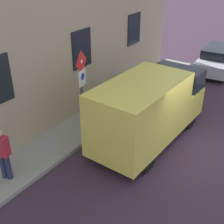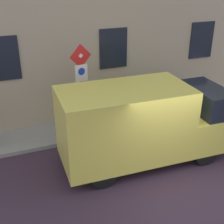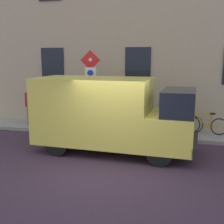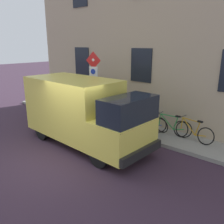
% 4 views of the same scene
% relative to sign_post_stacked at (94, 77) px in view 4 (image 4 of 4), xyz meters
% --- Properties ---
extents(ground_plane, '(80.00, 80.00, 0.00)m').
position_rel_sign_post_stacked_xyz_m(ground_plane, '(-3.39, -1.67, -2.28)').
color(ground_plane, '#372635').
extents(sidewalk_slab, '(1.60, 16.47, 0.14)m').
position_rel_sign_post_stacked_xyz_m(sidewalk_slab, '(0.59, -1.67, -2.21)').
color(sidewalk_slab, gray).
rests_on(sidewalk_slab, ground_plane).
extents(building_facade, '(0.75, 14.47, 8.85)m').
position_rel_sign_post_stacked_xyz_m(building_facade, '(1.74, -1.67, 2.14)').
color(building_facade, tan).
rests_on(building_facade, ground_plane).
extents(sign_post_stacked, '(0.20, 0.55, 3.18)m').
position_rel_sign_post_stacked_xyz_m(sign_post_stacked, '(0.00, 0.00, 0.00)').
color(sign_post_stacked, '#474C47').
rests_on(sign_post_stacked, sidewalk_slab).
extents(delivery_van, '(2.16, 5.39, 2.50)m').
position_rel_sign_post_stacked_xyz_m(delivery_van, '(-1.91, -1.34, -0.95)').
color(delivery_van, '#E8D652').
rests_on(delivery_van, ground_plane).
extents(bicycle_orange, '(0.46, 1.72, 0.89)m').
position_rel_sign_post_stacked_xyz_m(bicycle_orange, '(0.84, -4.53, -1.77)').
color(bicycle_orange, black).
rests_on(bicycle_orange, sidewalk_slab).
extents(bicycle_green, '(0.51, 1.71, 0.89)m').
position_rel_sign_post_stacked_xyz_m(bicycle_green, '(0.84, -3.61, -1.77)').
color(bicycle_green, black).
rests_on(bicycle_green, sidewalk_slab).
extents(bicycle_blue, '(0.50, 1.71, 0.89)m').
position_rel_sign_post_stacked_xyz_m(bicycle_blue, '(0.84, -2.69, -1.77)').
color(bicycle_blue, black).
rests_on(bicycle_blue, sidewalk_slab).
extents(pedestrian, '(0.46, 0.37, 1.72)m').
position_rel_sign_post_stacked_xyz_m(pedestrian, '(0.48, 3.11, -1.21)').
color(pedestrian, '#262B47').
rests_on(pedestrian, sidewalk_slab).
extents(litter_bin, '(0.44, 0.44, 0.90)m').
position_rel_sign_post_stacked_xyz_m(litter_bin, '(0.14, -3.01, -1.69)').
color(litter_bin, '#2D5133').
rests_on(litter_bin, sidewalk_slab).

